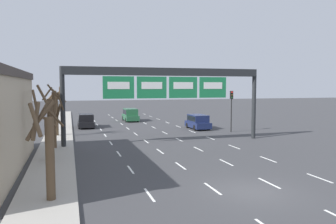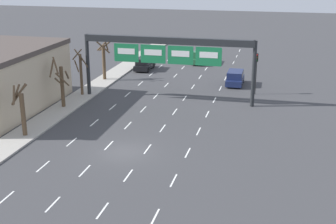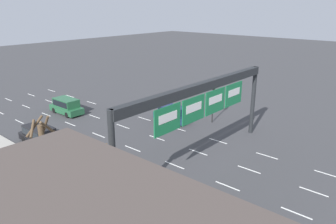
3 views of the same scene
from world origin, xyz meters
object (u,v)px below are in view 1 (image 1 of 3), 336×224
at_px(tree_bare_closest, 47,147).
at_px(tree_bare_furthest, 56,110).
at_px(suv_green, 130,114).
at_px(suv_black, 86,120).
at_px(traffic_light_near_gantry, 232,103).
at_px(tree_bare_second, 54,115).
at_px(sign_gantry, 167,81).
at_px(tree_bare_third, 49,123).
at_px(suv_navy, 198,121).

height_order(tree_bare_closest, tree_bare_furthest, tree_bare_furthest).
relative_size(suv_green, suv_black, 1.01).
bearing_deg(suv_black, traffic_light_near_gantry, -30.04).
relative_size(suv_green, tree_bare_closest, 1.04).
bearing_deg(tree_bare_furthest, suv_black, 64.69).
bearing_deg(traffic_light_near_gantry, tree_bare_furthest, 173.47).
bearing_deg(tree_bare_second, suv_black, 77.39).
relative_size(sign_gantry, tree_bare_closest, 4.19).
bearing_deg(sign_gantry, tree_bare_furthest, 144.82).
xyz_separation_m(tree_bare_third, tree_bare_furthest, (0.02, 12.00, 0.12)).
xyz_separation_m(traffic_light_near_gantry, tree_bare_third, (-18.91, -9.83, -0.66)).
distance_m(suv_navy, tree_bare_third, 21.18).
xyz_separation_m(tree_bare_second, tree_bare_third, (-0.10, -4.69, -0.13)).
relative_size(suv_navy, tree_bare_second, 0.80).
bearing_deg(traffic_light_near_gantry, sign_gantry, -152.31).
height_order(suv_black, tree_bare_closest, tree_bare_closest).
bearing_deg(tree_bare_furthest, tree_bare_second, -89.37).
xyz_separation_m(suv_navy, suv_green, (-6.24, 11.45, 0.07)).
distance_m(suv_green, tree_bare_second, 22.58).
bearing_deg(traffic_light_near_gantry, suv_black, 149.96).
relative_size(traffic_light_near_gantry, tree_bare_second, 0.89).
height_order(traffic_light_near_gantry, tree_bare_closest, traffic_light_near_gantry).
bearing_deg(suv_green, traffic_light_near_gantry, -59.51).
bearing_deg(suv_navy, sign_gantry, -127.67).
bearing_deg(suv_green, tree_bare_closest, -106.36).
height_order(sign_gantry, tree_bare_third, sign_gantry).
bearing_deg(suv_black, suv_navy, -22.71).
bearing_deg(tree_bare_third, traffic_light_near_gantry, 27.48).
distance_m(suv_green, tree_bare_closest, 34.57).
relative_size(suv_navy, suv_black, 0.92).
relative_size(suv_navy, tree_bare_furthest, 0.83).
xyz_separation_m(suv_navy, suv_black, (-13.01, 5.45, -0.01)).
height_order(suv_navy, tree_bare_third, tree_bare_third).
distance_m(tree_bare_second, tree_bare_third, 4.69).
relative_size(sign_gantry, traffic_light_near_gantry, 3.96).
relative_size(suv_green, tree_bare_third, 0.89).
bearing_deg(tree_bare_furthest, tree_bare_closest, -89.16).
distance_m(suv_navy, tree_bare_second, 18.49).
distance_m(suv_black, tree_bare_second, 14.65).
bearing_deg(tree_bare_closest, tree_bare_third, 92.21).
xyz_separation_m(sign_gantry, tree_bare_furthest, (-9.82, 6.92, -2.90)).
xyz_separation_m(suv_green, tree_bare_third, (-10.05, -24.88, 1.64)).
xyz_separation_m(suv_navy, tree_bare_second, (-16.19, -8.74, 1.85)).
xyz_separation_m(tree_bare_closest, tree_bare_second, (-0.22, 12.95, 0.32)).
bearing_deg(tree_bare_third, tree_bare_closest, -87.79).
xyz_separation_m(sign_gantry, tree_bare_closest, (-9.52, -13.34, -3.21)).
height_order(suv_green, tree_bare_furthest, tree_bare_furthest).
bearing_deg(tree_bare_closest, suv_navy, 53.63).
relative_size(traffic_light_near_gantry, tree_bare_closest, 1.06).
relative_size(tree_bare_closest, tree_bare_third, 0.86).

